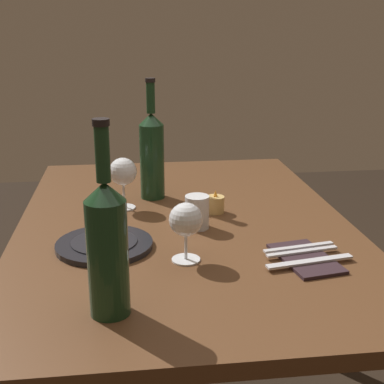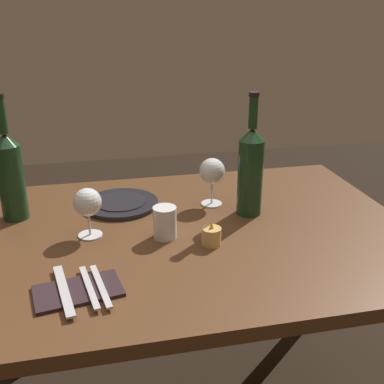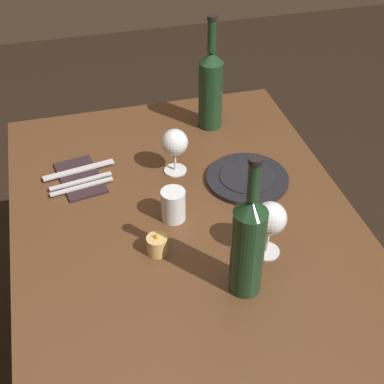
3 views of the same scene
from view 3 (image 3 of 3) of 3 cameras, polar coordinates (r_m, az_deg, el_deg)
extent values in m
cube|color=#56351E|center=(1.46, -0.24, -4.37)|extent=(1.30, 0.90, 0.04)
cylinder|color=#412816|center=(2.21, 5.53, 0.48)|extent=(0.06, 0.06, 0.70)
cylinder|color=#412816|center=(2.12, -14.29, -2.83)|extent=(0.06, 0.06, 0.70)
cylinder|color=white|center=(1.40, 7.57, -6.00)|extent=(0.07, 0.07, 0.00)
cylinder|color=white|center=(1.37, 7.71, -4.84)|extent=(0.01, 0.01, 0.08)
sphere|color=white|center=(1.33, 7.97, -2.65)|extent=(0.08, 0.08, 0.08)
cylinder|color=#42070F|center=(1.33, 7.96, -2.68)|extent=(0.06, 0.06, 0.03)
cylinder|color=white|center=(1.64, -1.71, 2.24)|extent=(0.07, 0.07, 0.00)
cylinder|color=white|center=(1.62, -1.74, 3.22)|extent=(0.01, 0.01, 0.07)
sphere|color=white|center=(1.58, -1.78, 5.09)|extent=(0.08, 0.08, 0.08)
cylinder|color=#42070F|center=(1.59, -1.78, 4.92)|extent=(0.06, 0.06, 0.02)
cylinder|color=#19381E|center=(1.24, 5.65, -6.07)|extent=(0.08, 0.08, 0.23)
cone|color=#19381E|center=(1.15, 6.07, -1.42)|extent=(0.08, 0.08, 0.03)
cylinder|color=#19381E|center=(1.11, 6.29, 1.06)|extent=(0.03, 0.03, 0.09)
cylinder|color=black|center=(1.07, 6.48, 3.22)|extent=(0.03, 0.03, 0.01)
cylinder|color=#19381E|center=(1.79, 1.89, 9.85)|extent=(0.08, 0.08, 0.22)
cone|color=#19381E|center=(1.73, 1.99, 13.57)|extent=(0.08, 0.08, 0.03)
cylinder|color=#19381E|center=(1.70, 2.04, 15.60)|extent=(0.03, 0.03, 0.10)
cylinder|color=black|center=(1.68, 2.08, 17.33)|extent=(0.03, 0.03, 0.01)
cylinder|color=white|center=(1.45, -1.92, -1.34)|extent=(0.06, 0.06, 0.09)
cylinder|color=silver|center=(1.47, -1.90, -2.05)|extent=(0.06, 0.06, 0.03)
cylinder|color=#DBB266|center=(1.38, -3.57, -5.41)|extent=(0.05, 0.05, 0.05)
cylinder|color=white|center=(1.38, -3.56, -5.59)|extent=(0.04, 0.04, 0.03)
cone|color=#F99E2D|center=(1.35, -3.63, -4.39)|extent=(0.01, 0.01, 0.02)
cylinder|color=black|center=(1.61, 5.65, 1.38)|extent=(0.24, 0.24, 0.01)
cylinder|color=black|center=(1.60, 5.67, 1.62)|extent=(0.16, 0.16, 0.00)
cube|color=#2D1E23|center=(1.64, -11.32, 1.43)|extent=(0.21, 0.14, 0.01)
cube|color=silver|center=(1.62, -11.25, 1.09)|extent=(0.04, 0.18, 0.00)
cube|color=silver|center=(1.60, -11.16, 0.55)|extent=(0.04, 0.18, 0.00)
cube|color=silver|center=(1.66, -11.45, 2.22)|extent=(0.06, 0.21, 0.00)
camera|label=1|loc=(2.47, -5.63, 28.24)|focal=49.95mm
camera|label=2|loc=(1.60, -50.01, 11.50)|focal=44.26mm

